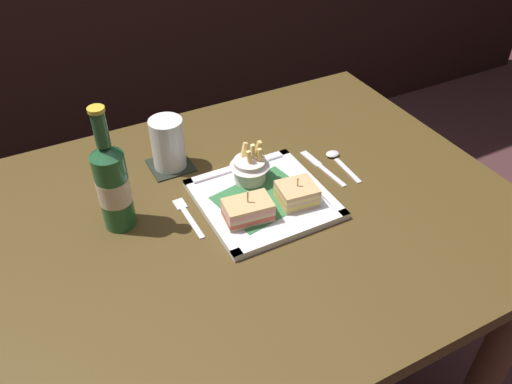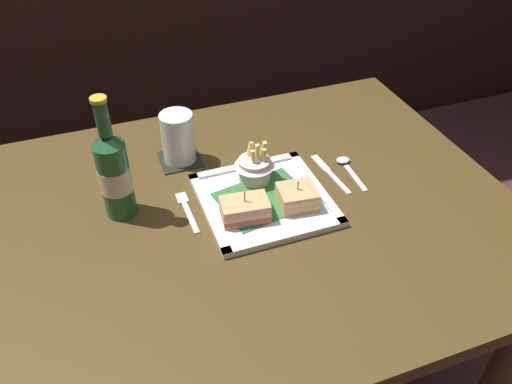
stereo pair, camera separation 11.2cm
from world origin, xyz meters
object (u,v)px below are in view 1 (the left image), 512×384
dining_table (249,255)px  sandwich_half_left (248,210)px  sandwich_half_right (297,194)px  beer_bottle (113,184)px  spoon (337,158)px  fries_cup (250,166)px  square_plate (263,199)px  water_glass (168,147)px  fork (187,215)px  knife (321,167)px

dining_table → sandwich_half_left: (-0.02, -0.03, 0.17)m
sandwich_half_right → sandwich_half_left: bearing=-180.0°
beer_bottle → spoon: size_ratio=2.06×
dining_table → fries_cup: size_ratio=11.65×
beer_bottle → square_plate: bearing=-14.4°
square_plate → sandwich_half_left: size_ratio=2.58×
sandwich_half_right → beer_bottle: beer_bottle is taller
beer_bottle → fries_cup: bearing=-0.5°
water_glass → fork: 0.20m
beer_bottle → knife: bearing=-3.3°
fork → spoon: 0.41m
beer_bottle → dining_table: bearing=-18.9°
sandwich_half_left → water_glass: size_ratio=0.85×
dining_table → fries_cup: 0.22m
water_glass → knife: bearing=-28.3°
square_plate → fries_cup: bearing=86.6°
water_glass → beer_bottle: bearing=-138.6°
dining_table → sandwich_half_left: bearing=-118.8°
knife → spoon: bearing=8.2°
square_plate → sandwich_half_right: bearing=-35.4°
spoon → square_plate: bearing=-166.5°
square_plate → fork: square_plate is taller
sandwich_half_right → water_glass: (-0.20, 0.27, 0.03)m
sandwich_half_right → fries_cup: (-0.06, 0.12, 0.02)m
beer_bottle → knife: (0.49, -0.03, -0.10)m
fries_cup → spoon: size_ratio=0.74×
sandwich_half_right → knife: bearing=36.3°
sandwich_half_left → fork: (-0.11, 0.08, -0.03)m
knife → sandwich_half_right: bearing=-143.7°
sandwich_half_left → fork: 0.14m
fries_cup → beer_bottle: 0.31m
sandwich_half_left → water_glass: water_glass is taller
sandwich_half_right → square_plate: bearing=144.6°
sandwich_half_left → fries_cup: size_ratio=1.05×
beer_bottle → water_glass: bearing=41.4°
dining_table → square_plate: size_ratio=4.28×
sandwich_half_left → fork: bearing=144.5°
fries_cup → fork: size_ratio=0.72×
dining_table → square_plate: square_plate is taller
sandwich_half_left → fries_cup: 0.14m
sandwich_half_right → fork: sandwich_half_right is taller
square_plate → spoon: 0.24m
knife → square_plate: bearing=-165.1°
square_plate → dining_table: bearing=-165.4°
sandwich_half_left → sandwich_half_right: (0.12, 0.00, -0.00)m
fries_cup → fork: bearing=-166.9°
dining_table → beer_bottle: (-0.26, 0.09, 0.25)m
water_glass → knife: water_glass is taller
square_plate → sandwich_half_right: sandwich_half_right is taller
sandwich_half_left → knife: sandwich_half_left is taller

